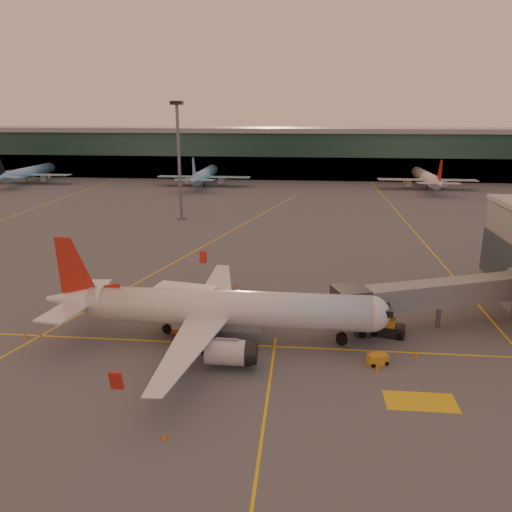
# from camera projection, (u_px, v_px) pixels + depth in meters

# --- Properties ---
(ground) EXTENTS (600.00, 600.00, 0.00)m
(ground) POSITION_uv_depth(u_px,v_px,m) (219.00, 368.00, 47.88)
(ground) COLOR #4C4F54
(ground) RESTS_ON ground
(taxi_markings) EXTENTS (100.12, 173.00, 0.01)m
(taxi_markings) POSITION_uv_depth(u_px,v_px,m) (221.00, 245.00, 91.04)
(taxi_markings) COLOR yellow
(taxi_markings) RESTS_ON ground
(terminal) EXTENTS (400.00, 20.00, 17.60)m
(terminal) POSITION_uv_depth(u_px,v_px,m) (285.00, 153.00, 180.76)
(terminal) COLOR #19382D
(terminal) RESTS_ON ground
(mast_west_near) EXTENTS (2.40, 2.40, 25.60)m
(mast_west_near) POSITION_uv_depth(u_px,v_px,m) (179.00, 152.00, 108.60)
(mast_west_near) COLOR slate
(mast_west_near) RESTS_ON ground
(distant_aircraft_row) EXTENTS (225.00, 34.00, 13.00)m
(distant_aircraft_row) POSITION_uv_depth(u_px,v_px,m) (120.00, 184.00, 165.65)
(distant_aircraft_row) COLOR #81BAD8
(distant_aircraft_row) RESTS_ON ground
(main_airplane) EXTENTS (36.58, 32.84, 11.07)m
(main_airplane) POSITION_uv_depth(u_px,v_px,m) (216.00, 310.00, 52.46)
(main_airplane) COLOR silver
(main_airplane) RESTS_ON ground
(jet_bridge) EXTENTS (25.52, 12.15, 5.60)m
(jet_bridge) POSITION_uv_depth(u_px,v_px,m) (451.00, 294.00, 56.29)
(jet_bridge) COLOR slate
(jet_bridge) RESTS_ON ground
(catering_truck) EXTENTS (7.02, 4.10, 5.12)m
(catering_truck) POSITION_uv_depth(u_px,v_px,m) (186.00, 306.00, 55.29)
(catering_truck) COLOR #C74B1C
(catering_truck) RESTS_ON ground
(gpu_cart) EXTENTS (2.15, 1.77, 1.09)m
(gpu_cart) POSITION_uv_depth(u_px,v_px,m) (378.00, 360.00, 48.36)
(gpu_cart) COLOR orange
(gpu_cart) RESTS_ON ground
(pushback_tug) EXTENTS (4.02, 2.80, 1.88)m
(pushback_tug) POSITION_uv_depth(u_px,v_px,m) (388.00, 329.00, 54.62)
(pushback_tug) COLOR black
(pushback_tug) RESTS_ON ground
(cone_nose) EXTENTS (0.44, 0.44, 0.56)m
(cone_nose) POSITION_uv_depth(u_px,v_px,m) (416.00, 355.00, 49.90)
(cone_nose) COLOR #DC630B
(cone_nose) RESTS_ON ground
(cone_tail) EXTENTS (0.45, 0.45, 0.57)m
(cone_tail) POSITION_uv_depth(u_px,v_px,m) (25.00, 335.00, 54.16)
(cone_tail) COLOR #DC630B
(cone_tail) RESTS_ON ground
(cone_wing_right) EXTENTS (0.40, 0.40, 0.51)m
(cone_wing_right) POSITION_uv_depth(u_px,v_px,m) (165.00, 436.00, 37.47)
(cone_wing_right) COLOR #DC630B
(cone_wing_right) RESTS_ON ground
(cone_wing_left) EXTENTS (0.43, 0.43, 0.54)m
(cone_wing_left) POSITION_uv_depth(u_px,v_px,m) (236.00, 285.00, 69.50)
(cone_wing_left) COLOR #DC630B
(cone_wing_left) RESTS_ON ground
(cone_fwd) EXTENTS (0.39, 0.39, 0.50)m
(cone_fwd) POSITION_uv_depth(u_px,v_px,m) (377.00, 369.00, 47.10)
(cone_fwd) COLOR #DC630B
(cone_fwd) RESTS_ON ground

